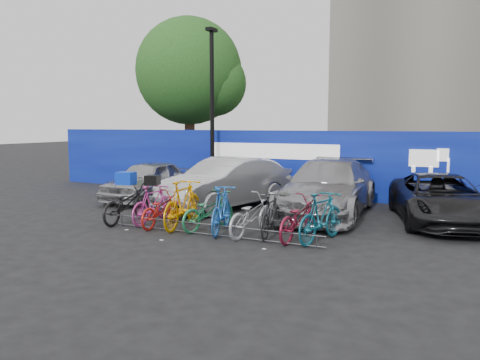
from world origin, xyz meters
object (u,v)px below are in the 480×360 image
Objects in this scene: bike_3 at (183,204)px; bike_8 at (299,218)px; bike_1 at (153,204)px; bike_9 at (321,217)px; bike_5 at (221,210)px; bike_6 at (252,215)px; car_0 at (148,180)px; bike_7 at (271,215)px; car_3 at (440,199)px; car_2 at (328,187)px; bike_0 at (127,203)px; car_1 at (227,183)px; lamppost at (212,107)px; tree at (194,74)px; bike_2 at (161,209)px; bike_rack at (209,230)px; bike_4 at (208,211)px.

bike_8 is at bearing 176.38° from bike_3.
bike_1 is 4.58m from bike_9.
bike_3 is at bearing -18.21° from bike_5.
bike_3 is 1.92m from bike_6.
car_0 is 2.38× the size of bike_7.
car_3 is at bearing -130.59° from bike_6.
bike_0 is (-4.61, -3.38, -0.28)m from car_2.
car_1 is 2.34× the size of bike_3.
bike_9 is (5.32, 0.14, 0.06)m from bike_0.
bike_3 is at bearing -68.60° from lamppost.
car_2 reaches higher than bike_0.
tree is at bearing 143.66° from car_1.
bike_3 is 1.07× the size of bike_5.
bike_6 is at bearing -108.47° from car_2.
car_3 is 4.84m from bike_7.
bike_0 reaches higher than bike_2.
bike_9 is (1.65, 0.09, 0.07)m from bike_6.
bike_5 is at bearing -38.36° from car_0.
lamppost is at bearing -75.26° from bike_2.
bike_1 reaches higher than bike_2.
bike_rack is at bearing 63.33° from bike_5.
bike_rack is at bearing 164.82° from bike_1.
car_2 is at bearing -136.29° from bike_3.
bike_rack is 2.94× the size of bike_8.
car_0 is at bearing 177.91° from car_2.
bike_8 is at bearing -28.39° from car_0.
car_0 is 7.75m from bike_9.
lamppost is (3.57, -4.66, -1.80)m from tree.
car_0 reaches higher than bike_5.
car_2 is (5.01, -2.17, -2.47)m from lamppost.
car_2 reaches higher than bike_7.
car_0 is 0.86× the size of car_3.
bike_6 is (0.86, 0.51, 0.33)m from bike_rack.
bike_1 is (-2.06, 0.63, 0.35)m from bike_rack.
bike_1 is 1.02× the size of bike_7.
car_0 reaches higher than bike_0.
bike_3 is (5.73, -10.15, -4.46)m from tree.
bike_2 is 2.96m from bike_7.
car_3 is 7.38m from bike_2.
bike_6 is at bearing -37.51° from car_1.
bike_5 is at bearing 177.71° from bike_0.
bike_rack is 0.80m from bike_4.
bike_8 is (4.79, 0.15, -0.01)m from bike_0.
car_0 is 2.23× the size of bike_4.
bike_rack is 2.87× the size of bike_0.
bike_7 is at bearing 174.73° from bike_5.
bike_9 reaches higher than bike_1.
car_3 is (11.60, -6.71, -4.42)m from tree.
car_1 is 1.02× the size of car_3.
bike_0 is 2.89m from bike_5.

